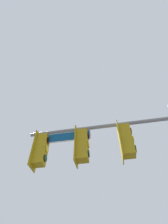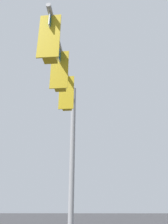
% 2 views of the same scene
% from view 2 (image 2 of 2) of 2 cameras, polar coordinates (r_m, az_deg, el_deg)
% --- Properties ---
extents(signal_pole_near, '(5.02, 0.54, 6.29)m').
position_cam_2_polar(signal_pole_near, '(7.27, -4.96, 2.35)').
color(signal_pole_near, gray).
rests_on(signal_pole_near, ground_plane).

